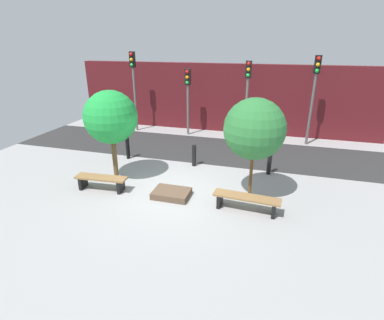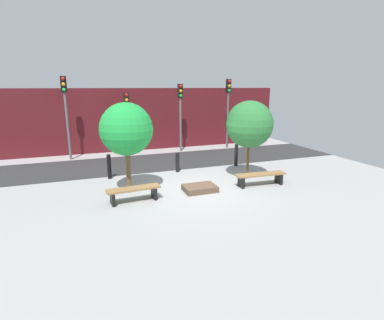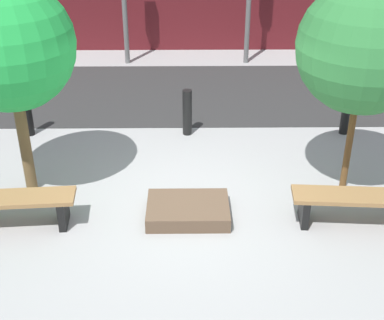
# 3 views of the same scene
# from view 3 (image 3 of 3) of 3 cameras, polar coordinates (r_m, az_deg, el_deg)

# --- Properties ---
(ground_plane) EXTENTS (18.00, 18.00, 0.00)m
(ground_plane) POSITION_cam_3_polar(r_m,az_deg,el_deg) (7.76, -0.44, -5.25)
(ground_plane) COLOR #979797
(road_strip) EXTENTS (18.00, 3.56, 0.01)m
(road_strip) POSITION_cam_3_polar(r_m,az_deg,el_deg) (11.77, -0.53, 7.17)
(road_strip) COLOR #2C2C2C
(road_strip) RESTS_ON ground
(bench_left) EXTENTS (1.75, 0.56, 0.47)m
(bench_left) POSITION_cam_3_polar(r_m,az_deg,el_deg) (7.63, -18.75, -4.58)
(bench_left) COLOR black
(bench_left) RESTS_ON ground
(bench_right) EXTENTS (1.97, 0.57, 0.47)m
(bench_right) POSITION_cam_3_polar(r_m,az_deg,el_deg) (7.64, 17.86, -4.35)
(bench_right) COLOR black
(bench_right) RESTS_ON ground
(planter_bed) EXTENTS (1.15, 0.83, 0.21)m
(planter_bed) POSITION_cam_3_polar(r_m,az_deg,el_deg) (7.55, -0.43, -5.37)
(planter_bed) COLOR brown
(planter_bed) RESTS_ON ground
(tree_behind_left_bench) EXTENTS (1.81, 1.81, 3.16)m
(tree_behind_left_bench) POSITION_cam_3_polar(r_m,az_deg,el_deg) (7.70, -19.00, 11.43)
(tree_behind_left_bench) COLOR brown
(tree_behind_left_bench) RESTS_ON ground
(tree_behind_right_bench) EXTENTS (1.85, 1.85, 3.14)m
(tree_behind_right_bench) POSITION_cam_3_polar(r_m,az_deg,el_deg) (7.71, 17.91, 11.38)
(tree_behind_right_bench) COLOR brown
(tree_behind_right_bench) RESTS_ON ground
(bollard_far_left) EXTENTS (0.16, 0.16, 1.00)m
(bollard_far_left) POSITION_cam_3_polar(r_m,az_deg,el_deg) (10.13, -17.21, 5.15)
(bollard_far_left) COLOR black
(bollard_far_left) RESTS_ON ground
(bollard_left) EXTENTS (0.17, 0.17, 0.86)m
(bollard_left) POSITION_cam_3_polar(r_m,az_deg,el_deg) (9.73, -0.51, 5.09)
(bollard_left) COLOR black
(bollard_left) RESTS_ON ground
(bollard_center) EXTENTS (0.16, 0.16, 1.05)m
(bollard_center) POSITION_cam_3_polar(r_m,az_deg,el_deg) (10.12, 16.19, 5.45)
(bollard_center) COLOR black
(bollard_center) RESTS_ON ground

